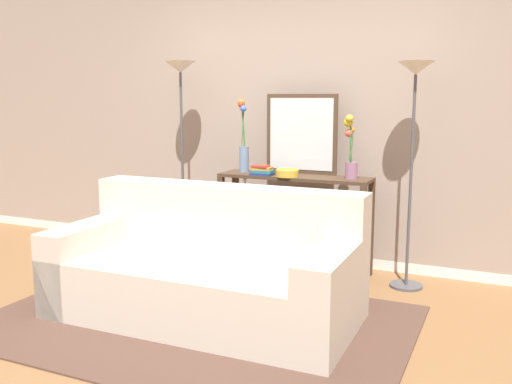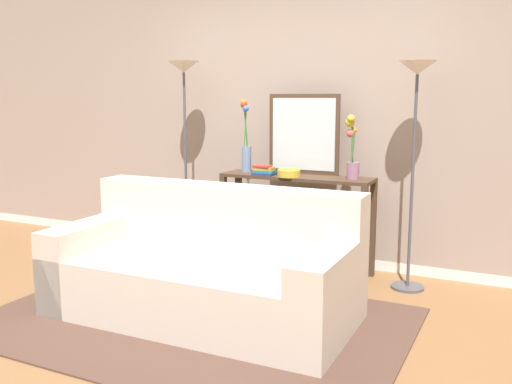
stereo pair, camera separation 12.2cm
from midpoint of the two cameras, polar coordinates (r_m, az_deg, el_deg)
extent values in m
cube|color=brown|center=(3.79, -5.89, -14.09)|extent=(16.00, 16.00, 0.02)
cube|color=white|center=(5.41, 4.99, -6.17)|extent=(12.00, 0.15, 0.09)
cube|color=gray|center=(5.21, 5.22, 9.11)|extent=(12.00, 0.14, 2.76)
cube|color=#51382D|center=(3.93, -5.43, -12.94)|extent=(2.81, 1.87, 0.01)
cube|color=beige|center=(3.94, -4.71, -9.71)|extent=(2.10, 1.00, 0.42)
cube|color=beige|center=(4.12, -2.30, -2.46)|extent=(2.09, 0.28, 0.46)
cube|color=beige|center=(4.43, -15.18, -6.62)|extent=(0.25, 0.98, 0.60)
cube|color=beige|center=(3.56, 8.43, -10.37)|extent=(0.25, 0.98, 0.60)
cube|color=#473323|center=(4.84, 4.84, 1.51)|extent=(1.33, 0.34, 0.03)
cube|color=#473323|center=(4.98, 4.73, -6.34)|extent=(1.22, 0.29, 0.01)
cube|color=#473323|center=(5.05, -2.61, -3.01)|extent=(0.05, 0.05, 0.82)
cube|color=#473323|center=(4.59, 11.56, -4.47)|extent=(0.05, 0.05, 0.82)
cube|color=#473323|center=(5.30, -1.10, -2.40)|extent=(0.05, 0.05, 0.82)
cube|color=#473323|center=(4.87, 12.43, -3.71)|extent=(0.05, 0.05, 0.82)
cylinder|color=#4C4C51|center=(5.47, -6.31, -6.40)|extent=(0.26, 0.26, 0.02)
cylinder|color=#4C4C51|center=(5.29, -6.48, 2.66)|extent=(0.02, 0.02, 1.71)
cone|color=silver|center=(5.26, -6.67, 12.49)|extent=(0.28, 0.28, 0.10)
cylinder|color=#4C4C51|center=(4.74, 15.82, -9.25)|extent=(0.26, 0.26, 0.02)
cylinder|color=#4C4C51|center=(4.54, 16.30, 0.84)|extent=(0.02, 0.02, 1.66)
cone|color=silver|center=(4.50, 16.83, 11.97)|extent=(0.28, 0.28, 0.10)
cube|color=#473323|center=(4.93, 5.57, 5.85)|extent=(0.65, 0.02, 0.69)
cube|color=silver|center=(4.92, 5.53, 5.84)|extent=(0.58, 0.01, 0.62)
cylinder|color=#6B84AD|center=(5.05, -0.27, 3.36)|extent=(0.08, 0.08, 0.23)
cylinder|color=#3D7538|center=(5.03, -0.37, 6.84)|extent=(0.02, 0.04, 0.38)
sphere|color=orange|center=(5.04, -0.54, 9.03)|extent=(0.06, 0.06, 0.06)
cylinder|color=#3D7538|center=(5.01, -0.29, 6.55)|extent=(0.03, 0.01, 0.33)
sphere|color=blue|center=(4.99, -0.33, 8.46)|extent=(0.06, 0.06, 0.06)
cylinder|color=#3D7538|center=(5.02, -0.38, 6.74)|extent=(0.04, 0.02, 0.37)
sphere|color=red|center=(5.00, -0.56, 8.84)|extent=(0.05, 0.05, 0.05)
cylinder|color=gray|center=(4.68, 10.54, 2.13)|extent=(0.10, 0.10, 0.14)
cylinder|color=#3D7538|center=(4.66, 10.44, 4.95)|extent=(0.01, 0.04, 0.32)
sphere|color=gold|center=(4.65, 10.25, 6.95)|extent=(0.08, 0.08, 0.08)
cylinder|color=#3D7538|center=(4.68, 10.61, 4.56)|extent=(0.02, 0.01, 0.26)
sphere|color=orange|center=(4.69, 10.65, 6.16)|extent=(0.05, 0.05, 0.05)
cylinder|color=#3D7538|center=(4.67, 10.45, 4.42)|extent=(0.02, 0.04, 0.24)
sphere|color=#E55844|center=(4.67, 10.28, 5.88)|extent=(0.07, 0.07, 0.07)
cylinder|color=#3D7538|center=(4.65, 10.48, 5.14)|extent=(0.04, 0.03, 0.36)
sphere|color=gold|center=(4.63, 10.36, 7.33)|extent=(0.06, 0.06, 0.06)
cylinder|color=gold|center=(4.75, 4.08, 1.87)|extent=(0.19, 0.19, 0.05)
torus|color=gold|center=(4.75, 4.08, 2.24)|extent=(0.19, 0.19, 0.01)
cube|color=navy|center=(4.85, 1.57, 1.85)|extent=(0.19, 0.14, 0.02)
cube|color=#1E7075|center=(4.85, 1.62, 2.10)|extent=(0.18, 0.14, 0.02)
cube|color=#B77F33|center=(4.84, 1.58, 2.38)|extent=(0.17, 0.12, 0.03)
cube|color=#BC3328|center=(4.84, 1.38, 2.63)|extent=(0.15, 0.11, 0.02)
cube|color=silver|center=(5.21, -0.60, -6.60)|extent=(0.06, 0.13, 0.12)
cube|color=#1E7075|center=(5.18, 0.01, -6.78)|extent=(0.06, 0.15, 0.10)
cube|color=navy|center=(5.16, 0.57, -6.70)|extent=(0.05, 0.17, 0.13)
cube|color=maroon|center=(5.14, 1.05, -6.83)|extent=(0.04, 0.18, 0.12)
cube|color=tan|center=(5.12, 1.55, -6.84)|extent=(0.05, 0.15, 0.13)
cube|color=#B77F33|center=(5.10, 1.99, -6.92)|extent=(0.03, 0.16, 0.12)
cube|color=#2D2D33|center=(5.09, 2.34, -7.00)|extent=(0.03, 0.16, 0.12)
camera|label=1|loc=(0.06, -89.19, 0.14)|focal=39.47mm
camera|label=2|loc=(0.06, 90.81, -0.14)|focal=39.47mm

